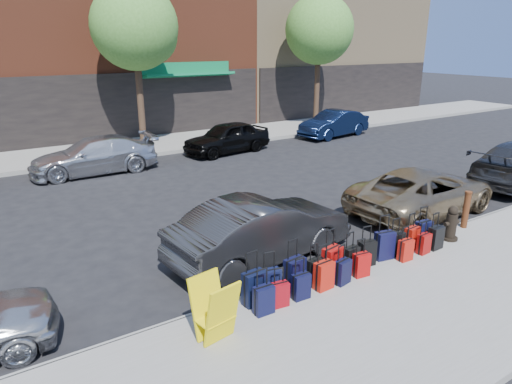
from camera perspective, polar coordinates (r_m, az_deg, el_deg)
ground at (r=13.82m, az=-2.43°, el=-2.41°), size 120.00×120.00×0.00m
sidewalk_near at (r=9.34m, az=18.88°, el=-13.78°), size 60.00×4.00×0.15m
sidewalk_far at (r=22.66m, az=-15.42°, el=5.39°), size 60.00×4.00×0.15m
curb_near at (r=10.49m, az=10.24°, el=-9.27°), size 60.00×0.08×0.15m
curb_far at (r=20.79m, az=-13.69°, el=4.40°), size 60.00×0.08×0.15m
tree_center at (r=21.88m, az=-14.54°, el=19.13°), size 3.80×3.80×7.27m
tree_right at (r=27.18m, az=8.15°, el=19.23°), size 3.80×3.80×7.27m
suitcase_front_0 at (r=8.74m, az=-0.23°, el=-11.91°), size 0.46×0.27×1.06m
suitcase_front_1 at (r=8.98m, az=1.82°, el=-11.34°), size 0.41×0.27×0.94m
suitcase_front_2 at (r=9.27m, az=4.85°, el=-10.11°), size 0.46×0.29×1.05m
suitcase_front_3 at (r=9.52m, az=7.42°, el=-9.79°), size 0.39×0.26×0.87m
suitcase_front_4 at (r=9.82m, az=9.47°, el=-8.60°), size 0.47×0.32×1.05m
suitcase_front_5 at (r=10.14m, az=11.77°, el=-8.18°), size 0.37×0.22×0.88m
suitcase_front_6 at (r=10.45m, az=13.70°, el=-7.44°), size 0.41×0.26×0.91m
suitcase_front_7 at (r=10.82m, az=15.74°, el=-6.44°), size 0.47×0.31×1.05m
suitcase_front_8 at (r=11.09m, az=17.13°, el=-6.23°), size 0.38×0.22×0.90m
suitcase_front_9 at (r=11.52m, az=18.92°, el=-5.48°), size 0.39×0.24×0.90m
suitcase_front_10 at (r=11.87m, az=20.19°, el=-4.81°), size 0.42×0.25×0.96m
suitcase_back_0 at (r=8.50m, az=0.98°, el=-13.32°), size 0.37×0.22×0.88m
suitcase_back_1 at (r=8.74m, az=3.02°, el=-12.65°), size 0.34×0.23×0.77m
suitcase_back_2 at (r=8.98m, az=5.63°, el=-11.64°), size 0.36×0.21×0.83m
suitcase_back_3 at (r=9.35m, az=8.49°, el=-10.27°), size 0.41×0.25×0.94m
suitcase_back_4 at (r=9.61m, az=10.77°, el=-9.76°), size 0.38×0.27×0.84m
suitcase_back_5 at (r=9.98m, az=13.03°, el=-8.84°), size 0.37×0.24×0.83m
suitcase_back_8 at (r=10.92m, az=18.20°, el=-6.90°), size 0.34×0.20×0.80m
suitcase_back_9 at (r=11.41m, az=20.25°, el=-6.06°), size 0.34×0.21×0.78m
suitcase_back_10 at (r=11.74m, az=21.55°, el=-5.34°), size 0.39×0.24×0.90m
fire_hydrant at (r=12.37m, az=23.22°, el=-3.73°), size 0.45×0.40×0.88m
bollard at (r=13.28m, az=24.79°, el=-1.95°), size 0.19×0.19×1.00m
display_rack at (r=7.76m, az=-5.18°, el=-14.49°), size 0.71×0.76×1.09m
car_near_1 at (r=10.58m, az=0.67°, el=-4.72°), size 4.66×2.04×1.49m
car_near_2 at (r=14.29m, az=20.12°, el=0.09°), size 5.10×2.60×1.38m
car_far_1 at (r=18.77m, az=-19.59°, el=4.32°), size 4.82×2.09×1.38m
car_far_2 at (r=21.06m, az=-3.64°, el=6.82°), size 4.34×2.21×1.42m
car_far_3 at (r=25.06m, az=9.72°, el=8.41°), size 4.39×2.04×1.39m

